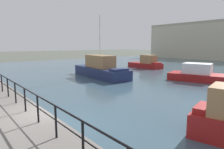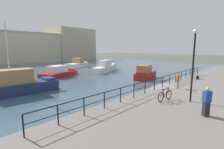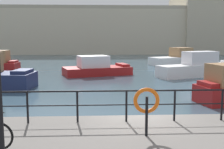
{
  "view_description": "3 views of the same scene",
  "coord_description": "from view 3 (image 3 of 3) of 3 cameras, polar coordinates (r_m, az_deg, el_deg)",
  "views": [
    {
      "loc": [
        8.44,
        -3.14,
        3.85
      ],
      "look_at": [
        -1.22,
        4.88,
        1.96
      ],
      "focal_mm": 31.42,
      "sensor_mm": 36.0,
      "label": 1
    },
    {
      "loc": [
        -15.74,
        -8.1,
        4.77
      ],
      "look_at": [
        -2.74,
        4.05,
        1.95
      ],
      "focal_mm": 26.51,
      "sensor_mm": 36.0,
      "label": 2
    },
    {
      "loc": [
        -1.4,
        -9.8,
        3.76
      ],
      "look_at": [
        -0.78,
        2.64,
        2.06
      ],
      "focal_mm": 44.87,
      "sensor_mm": 36.0,
      "label": 3
    }
  ],
  "objects": [
    {
      "name": "moored_green_narrowboat",
      "position": [
        27.56,
        -3.21,
        1.37
      ],
      "size": [
        7.03,
        4.68,
        1.89
      ],
      "rotation": [
        0.0,
        0.0,
        0.3
      ],
      "color": "maroon",
      "rests_on": "water_basin"
    },
    {
      "name": "ground_plane",
      "position": [
        10.58,
        5.06,
        -13.07
      ],
      "size": [
        240.0,
        240.0,
        0.0
      ],
      "primitive_type": "plane",
      "color": "#4C5147"
    },
    {
      "name": "harbor_building",
      "position": [
        65.12,
        4.37,
        8.95
      ],
      "size": [
        66.09,
        15.38,
        12.75
      ],
      "color": "#C1B79E",
      "rests_on": "ground_plane"
    },
    {
      "name": "moored_red_daysailer",
      "position": [
        39.17,
        13.27,
        3.21
      ],
      "size": [
        8.0,
        5.59,
        2.26
      ],
      "rotation": [
        0.0,
        0.0,
        0.43
      ],
      "color": "white",
      "rests_on": "water_basin"
    },
    {
      "name": "quay_railing",
      "position": [
        9.29,
        -2.06,
        -5.27
      ],
      "size": [
        24.46,
        0.07,
        1.08
      ],
      "color": "black",
      "rests_on": "quay_promenade"
    },
    {
      "name": "life_ring_stand",
      "position": [
        8.06,
        7.05,
        -5.63
      ],
      "size": [
        0.75,
        0.16,
        1.4
      ],
      "color": "black",
      "rests_on": "quay_promenade"
    },
    {
      "name": "moored_cabin_cruiser",
      "position": [
        27.97,
        17.58,
        1.45
      ],
      "size": [
        8.98,
        5.04,
        2.35
      ],
      "rotation": [
        0.0,
        0.0,
        0.38
      ],
      "color": "white",
      "rests_on": "water_basin"
    },
    {
      "name": "water_basin",
      "position": [
        40.2,
        -0.83,
        2.39
      ],
      "size": [
        80.0,
        60.0,
        0.01
      ],
      "primitive_type": "cube",
      "color": "#385160",
      "rests_on": "ground_plane"
    }
  ]
}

